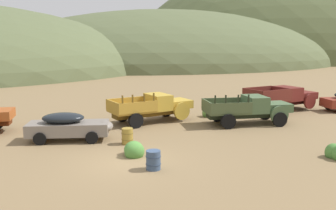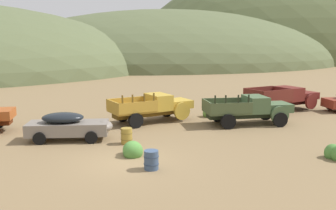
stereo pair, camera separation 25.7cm
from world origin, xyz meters
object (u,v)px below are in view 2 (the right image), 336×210
Objects in this scene: truck_faded_yellow at (156,107)px; truck_oxblood at (286,98)px; car_primer_gray at (70,126)px; oil_drum_spare at (127,136)px; oil_drum_by_truck at (151,160)px; truck_weathered_green at (254,109)px.

truck_oxblood is at bearing -8.35° from truck_faded_yellow.
truck_oxblood reaches higher than car_primer_gray.
truck_faded_yellow is at bearing 56.46° from oil_drum_spare.
truck_oxblood reaches higher than oil_drum_by_truck.
car_primer_gray reaches higher than oil_drum_spare.
car_primer_gray is 5.70× the size of oil_drum_spare.
oil_drum_spare is at bearing -133.82° from truck_faded_yellow.
truck_faded_yellow is 1.00× the size of truck_weathered_green.
oil_drum_by_truck is at bearing -119.15° from truck_faded_yellow.
truck_faded_yellow reaches higher than oil_drum_by_truck.
car_primer_gray is at bearing 147.07° from oil_drum_spare.
oil_drum_by_truck is at bearing -135.69° from truck_weathered_green.
car_primer_gray reaches higher than oil_drum_by_truck.
truck_weathered_green reaches higher than oil_drum_by_truck.
car_primer_gray is 0.82× the size of truck_weathered_green.
truck_weathered_green is at bearing 34.72° from oil_drum_by_truck.
truck_faded_yellow is at bearing 41.92° from car_primer_gray.
car_primer_gray is at bearing -178.19° from truck_oxblood.
truck_faded_yellow is at bearing 71.13° from oil_drum_by_truck.
car_primer_gray is at bearing 115.08° from oil_drum_by_truck.
car_primer_gray is 0.75× the size of truck_oxblood.
oil_drum_by_truck is at bearing -50.11° from car_primer_gray.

